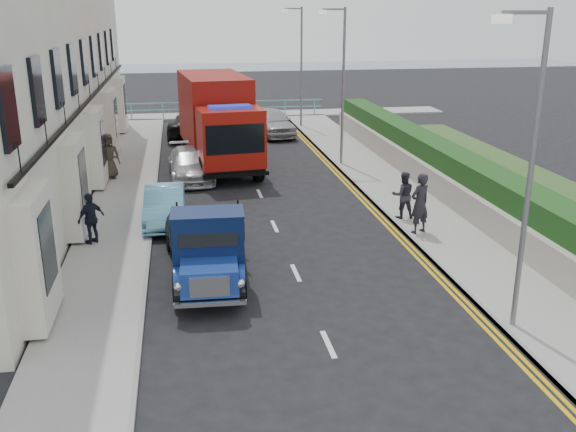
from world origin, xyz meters
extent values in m
plane|color=black|center=(0.00, 0.00, 0.00)|extent=(120.00, 120.00, 0.00)
cube|color=gray|center=(-5.20, 9.00, 0.06)|extent=(2.40, 38.00, 0.12)
cube|color=gray|center=(5.30, 9.00, 0.06)|extent=(2.60, 38.00, 0.12)
cube|color=gray|center=(0.00, 29.00, 0.06)|extent=(30.00, 2.50, 0.12)
plane|color=slate|center=(0.00, 60.00, 0.00)|extent=(120.00, 120.00, 0.00)
cube|color=black|center=(-6.35, 13.00, 3.60)|extent=(0.12, 28.00, 0.10)
cube|color=#B2AD9E|center=(6.60, 9.00, 0.55)|extent=(0.30, 28.00, 1.00)
cube|color=#154117|center=(7.30, 9.00, 0.95)|extent=(1.20, 28.00, 1.70)
cube|color=#59B2A5|center=(0.00, 28.20, 1.08)|extent=(13.00, 0.08, 0.06)
cube|color=#59B2A5|center=(0.00, 28.20, 0.65)|extent=(13.00, 0.06, 0.05)
cylinder|color=slate|center=(4.30, -2.00, 3.50)|extent=(0.12, 0.12, 7.00)
cube|color=slate|center=(3.80, -2.00, 6.90)|extent=(1.00, 0.08, 0.08)
cube|color=beige|center=(3.30, -2.00, 6.78)|extent=(0.35, 0.18, 0.18)
cylinder|color=slate|center=(4.30, 14.00, 3.50)|extent=(0.12, 0.12, 7.00)
cube|color=slate|center=(3.80, 14.00, 6.90)|extent=(1.00, 0.08, 0.08)
cube|color=beige|center=(3.30, 14.00, 6.78)|extent=(0.35, 0.18, 0.18)
cylinder|color=slate|center=(4.30, 24.00, 3.50)|extent=(0.12, 0.12, 7.00)
cube|color=slate|center=(3.80, 24.00, 6.90)|extent=(1.00, 0.08, 0.08)
cube|color=beige|center=(3.30, 24.00, 6.78)|extent=(0.35, 0.18, 0.18)
cylinder|color=black|center=(-3.20, 0.57, 0.42)|extent=(0.27, 0.86, 0.85)
cylinder|color=black|center=(-1.65, 0.50, 0.42)|extent=(0.27, 0.86, 0.85)
cylinder|color=black|center=(-3.09, 3.04, 0.42)|extent=(0.27, 0.86, 0.85)
cylinder|color=black|center=(-1.54, 2.97, 0.42)|extent=(0.27, 0.86, 0.85)
cube|color=black|center=(-2.37, 1.77, 0.55)|extent=(1.86, 4.31, 0.16)
cube|color=#1D3E9E|center=(-2.44, 0.14, 0.87)|extent=(1.42, 1.21, 0.64)
cube|color=silver|center=(-2.47, -0.46, 0.87)|extent=(0.93, 0.11, 0.49)
cube|color=#0D1C47|center=(-2.40, 1.15, 1.37)|extent=(1.81, 1.13, 1.55)
cube|color=black|center=(-2.33, 2.83, 0.75)|extent=(1.96, 2.55, 0.11)
cylinder|color=black|center=(-2.05, 11.73, 0.59)|extent=(0.46, 1.21, 1.18)
cylinder|color=black|center=(0.18, 11.97, 0.59)|extent=(0.46, 1.21, 1.18)
cylinder|color=black|center=(-2.40, 15.03, 0.59)|extent=(0.46, 1.21, 1.18)
cylinder|color=black|center=(-0.16, 15.26, 0.59)|extent=(0.46, 1.21, 1.18)
cylinder|color=black|center=(-2.65, 17.37, 0.59)|extent=(0.46, 1.21, 1.18)
cylinder|color=black|center=(-0.41, 17.61, 0.59)|extent=(0.46, 1.21, 1.18)
cube|color=black|center=(-1.23, 14.61, 0.80)|extent=(3.23, 7.71, 0.27)
cube|color=#9C130B|center=(-0.93, 11.85, 1.93)|extent=(2.77, 2.29, 2.35)
cube|color=black|center=(-0.83, 10.87, 2.03)|extent=(2.35, 0.33, 1.18)
cube|color=maroon|center=(-1.35, 15.79, 2.46)|extent=(3.24, 5.81, 3.21)
imported|color=black|center=(-2.60, 3.24, 0.70)|extent=(2.14, 4.29, 1.41)
imported|color=#60B1CF|center=(-3.60, 7.00, 0.62)|extent=(1.37, 3.77, 1.23)
imported|color=#B3B2B7|center=(-2.60, 12.77, 0.64)|extent=(2.05, 4.50, 1.28)
imported|color=black|center=(-2.15, 22.24, 0.75)|extent=(3.18, 5.65, 1.49)
imported|color=#A9AAAE|center=(2.21, 21.80, 0.78)|extent=(2.49, 4.78, 1.55)
imported|color=black|center=(4.40, 4.31, 1.10)|extent=(0.84, 0.71, 1.95)
imported|color=#2F2D37|center=(4.40, 5.86, 0.92)|extent=(0.83, 0.67, 1.61)
imported|color=black|center=(-5.75, 5.06, 0.91)|extent=(0.93, 0.92, 1.58)
imported|color=#382F28|center=(-5.98, 13.00, 1.07)|extent=(1.00, 0.72, 1.89)
camera|label=1|loc=(-2.93, -14.08, 7.01)|focal=40.00mm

